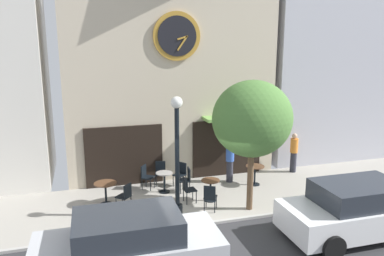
{
  "coord_description": "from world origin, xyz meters",
  "views": [
    {
      "loc": [
        -3.33,
        -9.89,
        5.32
      ],
      "look_at": [
        0.18,
        2.04,
        2.53
      ],
      "focal_mm": 35.49,
      "sensor_mm": 36.0,
      "label": 1
    }
  ],
  "objects_px": {
    "cafe_table_near_curb": "(210,187)",
    "pedestrian_blue": "(230,161)",
    "cafe_chair_facing_wall": "(125,195)",
    "cafe_chair_mid_row": "(188,188)",
    "street_tree": "(252,119)",
    "cafe_table_center_left": "(106,189)",
    "cafe_chair_right_end": "(146,175)",
    "cafe_chair_facing_street": "(186,178)",
    "cafe_chair_outer": "(181,172)",
    "street_lamp": "(177,157)",
    "parked_car_white": "(358,210)",
    "cafe_table_rightmost": "(164,179)",
    "cafe_table_near_door": "(255,171)",
    "parked_car_silver": "(128,246)",
    "cafe_chair_curbside": "(210,196)",
    "cafe_chair_under_awning": "(161,171)",
    "pedestrian_orange": "(294,152)"
  },
  "relations": [
    {
      "from": "street_tree",
      "to": "cafe_chair_right_end",
      "type": "height_order",
      "value": "street_tree"
    },
    {
      "from": "cafe_table_rightmost",
      "to": "cafe_chair_facing_wall",
      "type": "relative_size",
      "value": 0.83
    },
    {
      "from": "cafe_chair_mid_row",
      "to": "pedestrian_orange",
      "type": "distance_m",
      "value": 5.46
    },
    {
      "from": "cafe_chair_facing_street",
      "to": "pedestrian_orange",
      "type": "distance_m",
      "value": 5.0
    },
    {
      "from": "cafe_chair_right_end",
      "to": "cafe_chair_under_awning",
      "type": "bearing_deg",
      "value": 24.55
    },
    {
      "from": "street_lamp",
      "to": "cafe_chair_facing_wall",
      "type": "distance_m",
      "value": 2.24
    },
    {
      "from": "parked_car_silver",
      "to": "pedestrian_blue",
      "type": "bearing_deg",
      "value": 48.21
    },
    {
      "from": "street_tree",
      "to": "cafe_table_rightmost",
      "type": "relative_size",
      "value": 5.68
    },
    {
      "from": "street_lamp",
      "to": "cafe_chair_under_awning",
      "type": "height_order",
      "value": "street_lamp"
    },
    {
      "from": "street_tree",
      "to": "cafe_chair_under_awning",
      "type": "height_order",
      "value": "street_tree"
    },
    {
      "from": "street_tree",
      "to": "cafe_table_center_left",
      "type": "relative_size",
      "value": 5.51
    },
    {
      "from": "parked_car_silver",
      "to": "parked_car_white",
      "type": "relative_size",
      "value": 1.0
    },
    {
      "from": "cafe_chair_under_awning",
      "to": "cafe_chair_outer",
      "type": "height_order",
      "value": "same"
    },
    {
      "from": "cafe_chair_right_end",
      "to": "cafe_chair_mid_row",
      "type": "height_order",
      "value": "same"
    },
    {
      "from": "cafe_chair_curbside",
      "to": "cafe_table_rightmost",
      "type": "bearing_deg",
      "value": 117.94
    },
    {
      "from": "street_lamp",
      "to": "parked_car_white",
      "type": "height_order",
      "value": "street_lamp"
    },
    {
      "from": "cafe_chair_mid_row",
      "to": "pedestrian_blue",
      "type": "relative_size",
      "value": 0.54
    },
    {
      "from": "cafe_chair_curbside",
      "to": "cafe_chair_facing_wall",
      "type": "bearing_deg",
      "value": 161.33
    },
    {
      "from": "cafe_chair_outer",
      "to": "pedestrian_blue",
      "type": "relative_size",
      "value": 0.54
    },
    {
      "from": "cafe_chair_outer",
      "to": "cafe_chair_mid_row",
      "type": "xyz_separation_m",
      "value": [
        -0.18,
        -1.6,
        0.0
      ]
    },
    {
      "from": "cafe_chair_facing_street",
      "to": "cafe_chair_curbside",
      "type": "bearing_deg",
      "value": -81.11
    },
    {
      "from": "cafe_chair_right_end",
      "to": "pedestrian_blue",
      "type": "height_order",
      "value": "pedestrian_blue"
    },
    {
      "from": "street_tree",
      "to": "parked_car_white",
      "type": "relative_size",
      "value": 0.98
    },
    {
      "from": "street_tree",
      "to": "cafe_chair_facing_street",
      "type": "height_order",
      "value": "street_tree"
    },
    {
      "from": "cafe_chair_facing_street",
      "to": "pedestrian_blue",
      "type": "relative_size",
      "value": 0.54
    },
    {
      "from": "cafe_table_center_left",
      "to": "cafe_chair_curbside",
      "type": "distance_m",
      "value": 3.52
    },
    {
      "from": "cafe_table_center_left",
      "to": "cafe_chair_under_awning",
      "type": "distance_m",
      "value": 2.52
    },
    {
      "from": "cafe_table_rightmost",
      "to": "cafe_chair_curbside",
      "type": "height_order",
      "value": "cafe_chair_curbside"
    },
    {
      "from": "cafe_chair_facing_wall",
      "to": "pedestrian_blue",
      "type": "distance_m",
      "value": 4.48
    },
    {
      "from": "cafe_table_near_curb",
      "to": "pedestrian_blue",
      "type": "relative_size",
      "value": 0.45
    },
    {
      "from": "cafe_table_near_curb",
      "to": "cafe_chair_curbside",
      "type": "xyz_separation_m",
      "value": [
        -0.3,
        -0.81,
        0.03
      ]
    },
    {
      "from": "street_lamp",
      "to": "parked_car_silver",
      "type": "bearing_deg",
      "value": -123.94
    },
    {
      "from": "cafe_chair_curbside",
      "to": "pedestrian_blue",
      "type": "xyz_separation_m",
      "value": [
        1.62,
        2.34,
        0.33
      ]
    },
    {
      "from": "cafe_chair_curbside",
      "to": "cafe_chair_mid_row",
      "type": "bearing_deg",
      "value": 120.12
    },
    {
      "from": "cafe_chair_right_end",
      "to": "parked_car_white",
      "type": "xyz_separation_m",
      "value": [
        5.13,
        -5.15,
        0.23
      ]
    },
    {
      "from": "cafe_table_near_curb",
      "to": "parked_car_silver",
      "type": "height_order",
      "value": "parked_car_silver"
    },
    {
      "from": "cafe_chair_under_awning",
      "to": "street_tree",
      "type": "bearing_deg",
      "value": -52.12
    },
    {
      "from": "cafe_table_center_left",
      "to": "pedestrian_blue",
      "type": "distance_m",
      "value": 4.89
    },
    {
      "from": "cafe_chair_mid_row",
      "to": "pedestrian_blue",
      "type": "xyz_separation_m",
      "value": [
        2.13,
        1.46,
        0.33
      ]
    },
    {
      "from": "street_tree",
      "to": "parked_car_white",
      "type": "height_order",
      "value": "street_tree"
    },
    {
      "from": "cafe_table_rightmost",
      "to": "cafe_table_near_door",
      "type": "distance_m",
      "value": 3.49
    },
    {
      "from": "cafe_chair_facing_street",
      "to": "cafe_chair_outer",
      "type": "bearing_deg",
      "value": 93.32
    },
    {
      "from": "cafe_table_rightmost",
      "to": "street_lamp",
      "type": "bearing_deg",
      "value": -90.39
    },
    {
      "from": "cafe_table_center_left",
      "to": "cafe_table_near_curb",
      "type": "distance_m",
      "value": 3.55
    },
    {
      "from": "street_tree",
      "to": "cafe_chair_mid_row",
      "type": "distance_m",
      "value": 3.25
    },
    {
      "from": "cafe_chair_outer",
      "to": "street_lamp",
      "type": "bearing_deg",
      "value": -107.01
    },
    {
      "from": "cafe_chair_outer",
      "to": "parked_car_white",
      "type": "distance_m",
      "value": 6.36
    },
    {
      "from": "cafe_chair_right_end",
      "to": "cafe_chair_mid_row",
      "type": "distance_m",
      "value": 2.02
    },
    {
      "from": "cafe_chair_mid_row",
      "to": "cafe_chair_right_end",
      "type": "bearing_deg",
      "value": 124.32
    },
    {
      "from": "cafe_chair_right_end",
      "to": "cafe_chair_curbside",
      "type": "relative_size",
      "value": 1.0
    }
  ]
}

